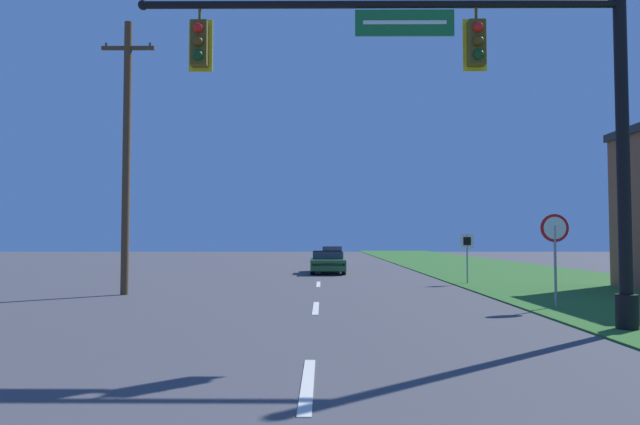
{
  "coord_description": "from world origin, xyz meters",
  "views": [
    {
      "loc": [
        0.2,
        -1.46,
        1.88
      ],
      "look_at": [
        0.0,
        33.65,
        3.49
      ],
      "focal_mm": 32.0,
      "sensor_mm": 36.0,
      "label": 1
    }
  ],
  "objects_px": {
    "signal_mast": "(498,103)",
    "far_car": "(332,254)",
    "car_ahead": "(328,262)",
    "utility_pole_near": "(126,152)",
    "route_sign_post": "(467,247)",
    "stop_sign": "(555,239)"
  },
  "relations": [
    {
      "from": "signal_mast",
      "to": "far_car",
      "type": "bearing_deg",
      "value": 94.54
    },
    {
      "from": "signal_mast",
      "to": "car_ahead",
      "type": "distance_m",
      "value": 20.13
    },
    {
      "from": "signal_mast",
      "to": "utility_pole_near",
      "type": "relative_size",
      "value": 1.11
    },
    {
      "from": "signal_mast",
      "to": "utility_pole_near",
      "type": "distance_m",
      "value": 12.69
    },
    {
      "from": "car_ahead",
      "to": "utility_pole_near",
      "type": "bearing_deg",
      "value": -119.89
    },
    {
      "from": "far_car",
      "to": "route_sign_post",
      "type": "height_order",
      "value": "route_sign_post"
    },
    {
      "from": "car_ahead",
      "to": "far_car",
      "type": "xyz_separation_m",
      "value": [
        0.51,
        17.08,
        -0.0
      ]
    },
    {
      "from": "stop_sign",
      "to": "utility_pole_near",
      "type": "xyz_separation_m",
      "value": [
        -12.93,
        3.68,
        2.93
      ]
    },
    {
      "from": "stop_sign",
      "to": "far_car",
      "type": "bearing_deg",
      "value": 99.57
    },
    {
      "from": "stop_sign",
      "to": "car_ahead",
      "type": "bearing_deg",
      "value": 111.02
    },
    {
      "from": "car_ahead",
      "to": "far_car",
      "type": "relative_size",
      "value": 1.08
    },
    {
      "from": "signal_mast",
      "to": "stop_sign",
      "type": "distance_m",
      "value": 5.36
    },
    {
      "from": "signal_mast",
      "to": "utility_pole_near",
      "type": "xyz_separation_m",
      "value": [
        -10.31,
        7.4,
        0.11
      ]
    },
    {
      "from": "car_ahead",
      "to": "stop_sign",
      "type": "height_order",
      "value": "stop_sign"
    },
    {
      "from": "car_ahead",
      "to": "stop_sign",
      "type": "xyz_separation_m",
      "value": [
        6.03,
        -15.69,
        1.26
      ]
    },
    {
      "from": "stop_sign",
      "to": "utility_pole_near",
      "type": "relative_size",
      "value": 0.27
    },
    {
      "from": "far_car",
      "to": "utility_pole_near",
      "type": "bearing_deg",
      "value": -104.29
    },
    {
      "from": "route_sign_post",
      "to": "utility_pole_near",
      "type": "relative_size",
      "value": 0.22
    },
    {
      "from": "route_sign_post",
      "to": "signal_mast",
      "type": "bearing_deg",
      "value": -101.02
    },
    {
      "from": "car_ahead",
      "to": "route_sign_post",
      "type": "distance_m",
      "value": 9.43
    },
    {
      "from": "far_car",
      "to": "route_sign_post",
      "type": "relative_size",
      "value": 2.1
    },
    {
      "from": "stop_sign",
      "to": "route_sign_post",
      "type": "relative_size",
      "value": 1.23
    }
  ]
}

